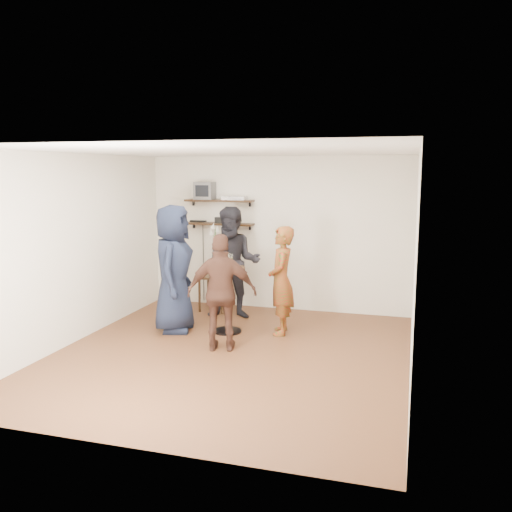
{
  "coord_description": "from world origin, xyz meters",
  "views": [
    {
      "loc": [
        2.21,
        -6.37,
        2.38
      ],
      "look_at": [
        0.24,
        0.4,
        1.25
      ],
      "focal_mm": 38.0,
      "sensor_mm": 36.0,
      "label": 1
    }
  ],
  "objects_px": {
    "dvd_deck": "(235,198)",
    "person_brown": "(222,293)",
    "side_table": "(215,281)",
    "person_plaid": "(281,281)",
    "drinks_table": "(227,291)",
    "person_dark": "(234,263)",
    "crt_monitor": "(205,191)",
    "person_navy": "(173,269)",
    "radio": "(222,220)"
  },
  "relations": [
    {
      "from": "side_table",
      "to": "person_plaid",
      "type": "xyz_separation_m",
      "value": [
        1.4,
        -0.99,
        0.28
      ]
    },
    {
      "from": "crt_monitor",
      "to": "person_navy",
      "type": "height_order",
      "value": "crt_monitor"
    },
    {
      "from": "dvd_deck",
      "to": "person_plaid",
      "type": "bearing_deg",
      "value": -48.49
    },
    {
      "from": "person_dark",
      "to": "person_brown",
      "type": "bearing_deg",
      "value": -88.4
    },
    {
      "from": "side_table",
      "to": "person_navy",
      "type": "relative_size",
      "value": 0.32
    },
    {
      "from": "person_dark",
      "to": "drinks_table",
      "type": "bearing_deg",
      "value": -90.0
    },
    {
      "from": "crt_monitor",
      "to": "person_dark",
      "type": "bearing_deg",
      "value": -42.26
    },
    {
      "from": "dvd_deck",
      "to": "person_brown",
      "type": "relative_size",
      "value": 0.26
    },
    {
      "from": "side_table",
      "to": "person_plaid",
      "type": "bearing_deg",
      "value": -35.33
    },
    {
      "from": "dvd_deck",
      "to": "person_plaid",
      "type": "distance_m",
      "value": 2.04
    },
    {
      "from": "side_table",
      "to": "person_plaid",
      "type": "relative_size",
      "value": 0.38
    },
    {
      "from": "drinks_table",
      "to": "crt_monitor",
      "type": "bearing_deg",
      "value": 121.69
    },
    {
      "from": "radio",
      "to": "side_table",
      "type": "xyz_separation_m",
      "value": [
        -0.03,
        -0.29,
        -1.01
      ]
    },
    {
      "from": "dvd_deck",
      "to": "person_dark",
      "type": "height_order",
      "value": "dvd_deck"
    },
    {
      "from": "drinks_table",
      "to": "person_navy",
      "type": "height_order",
      "value": "person_navy"
    },
    {
      "from": "radio",
      "to": "drinks_table",
      "type": "height_order",
      "value": "radio"
    },
    {
      "from": "drinks_table",
      "to": "person_navy",
      "type": "distance_m",
      "value": 0.85
    },
    {
      "from": "person_dark",
      "to": "dvd_deck",
      "type": "bearing_deg",
      "value": 95.21
    },
    {
      "from": "drinks_table",
      "to": "person_plaid",
      "type": "bearing_deg",
      "value": 11.98
    },
    {
      "from": "person_navy",
      "to": "person_brown",
      "type": "distance_m",
      "value": 1.17
    },
    {
      "from": "drinks_table",
      "to": "person_navy",
      "type": "xyz_separation_m",
      "value": [
        -0.78,
        -0.14,
        0.31
      ]
    },
    {
      "from": "person_dark",
      "to": "person_brown",
      "type": "relative_size",
      "value": 1.15
    },
    {
      "from": "side_table",
      "to": "person_navy",
      "type": "bearing_deg",
      "value": -96.76
    },
    {
      "from": "dvd_deck",
      "to": "person_brown",
      "type": "xyz_separation_m",
      "value": [
        0.56,
        -2.21,
        -1.12
      ]
    },
    {
      "from": "crt_monitor",
      "to": "side_table",
      "type": "xyz_separation_m",
      "value": [
        0.27,
        -0.29,
        -1.51
      ]
    },
    {
      "from": "crt_monitor",
      "to": "drinks_table",
      "type": "distance_m",
      "value": 2.2
    },
    {
      "from": "dvd_deck",
      "to": "person_navy",
      "type": "bearing_deg",
      "value": -104.92
    },
    {
      "from": "person_plaid",
      "to": "person_brown",
      "type": "distance_m",
      "value": 1.1
    },
    {
      "from": "crt_monitor",
      "to": "radio",
      "type": "bearing_deg",
      "value": 0.0
    },
    {
      "from": "person_plaid",
      "to": "person_dark",
      "type": "height_order",
      "value": "person_dark"
    },
    {
      "from": "side_table",
      "to": "person_dark",
      "type": "relative_size",
      "value": 0.34
    },
    {
      "from": "drinks_table",
      "to": "person_plaid",
      "type": "height_order",
      "value": "person_plaid"
    },
    {
      "from": "crt_monitor",
      "to": "dvd_deck",
      "type": "distance_m",
      "value": 0.55
    },
    {
      "from": "dvd_deck",
      "to": "side_table",
      "type": "distance_m",
      "value": 1.45
    },
    {
      "from": "side_table",
      "to": "person_navy",
      "type": "height_order",
      "value": "person_navy"
    },
    {
      "from": "dvd_deck",
      "to": "person_navy",
      "type": "distance_m",
      "value": 1.9
    },
    {
      "from": "crt_monitor",
      "to": "person_navy",
      "type": "distance_m",
      "value": 1.92
    },
    {
      "from": "radio",
      "to": "person_plaid",
      "type": "xyz_separation_m",
      "value": [
        1.37,
        -1.28,
        -0.73
      ]
    },
    {
      "from": "crt_monitor",
      "to": "radio",
      "type": "relative_size",
      "value": 1.45
    },
    {
      "from": "side_table",
      "to": "drinks_table",
      "type": "height_order",
      "value": "drinks_table"
    },
    {
      "from": "crt_monitor",
      "to": "drinks_table",
      "type": "relative_size",
      "value": 0.33
    },
    {
      "from": "crt_monitor",
      "to": "person_brown",
      "type": "height_order",
      "value": "crt_monitor"
    },
    {
      "from": "dvd_deck",
      "to": "person_brown",
      "type": "bearing_deg",
      "value": -75.84
    },
    {
      "from": "person_navy",
      "to": "person_brown",
      "type": "relative_size",
      "value": 1.21
    },
    {
      "from": "side_table",
      "to": "drinks_table",
      "type": "xyz_separation_m",
      "value": [
        0.63,
        -1.16,
        0.12
      ]
    },
    {
      "from": "person_plaid",
      "to": "drinks_table",
      "type": "bearing_deg",
      "value": -90.0
    },
    {
      "from": "side_table",
      "to": "person_brown",
      "type": "xyz_separation_m",
      "value": [
        0.83,
        -1.93,
        0.27
      ]
    },
    {
      "from": "dvd_deck",
      "to": "person_plaid",
      "type": "xyz_separation_m",
      "value": [
        1.13,
        -1.28,
        -1.11
      ]
    },
    {
      "from": "dvd_deck",
      "to": "drinks_table",
      "type": "bearing_deg",
      "value": -76.11
    },
    {
      "from": "dvd_deck",
      "to": "person_dark",
      "type": "bearing_deg",
      "value": -73.34
    }
  ]
}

